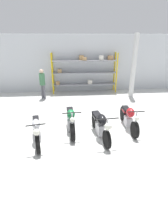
{
  "coord_description": "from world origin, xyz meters",
  "views": [
    {
      "loc": [
        -0.58,
        -5.71,
        3.25
      ],
      "look_at": [
        0.0,
        0.4,
        0.7
      ],
      "focal_mm": 28.0,
      "sensor_mm": 36.0,
      "label": 1
    }
  ],
  "objects_px": {
    "motorcycle_black": "(101,124)",
    "person_browsing": "(42,82)",
    "motorcycle_silver": "(37,129)",
    "motorcycle_red": "(129,118)",
    "shelving_rack": "(85,71)",
    "motorcycle_green": "(71,120)"
  },
  "relations": [
    {
      "from": "motorcycle_red",
      "to": "person_browsing",
      "type": "relative_size",
      "value": 1.22
    },
    {
      "from": "shelving_rack",
      "to": "person_browsing",
      "type": "distance_m",
      "value": 2.89
    },
    {
      "from": "motorcycle_green",
      "to": "motorcycle_black",
      "type": "height_order",
      "value": "motorcycle_black"
    },
    {
      "from": "motorcycle_red",
      "to": "person_browsing",
      "type": "distance_m",
      "value": 5.61
    },
    {
      "from": "motorcycle_black",
      "to": "person_browsing",
      "type": "bearing_deg",
      "value": -157.79
    },
    {
      "from": "motorcycle_silver",
      "to": "motorcycle_black",
      "type": "xyz_separation_m",
      "value": [
        2.21,
        0.05,
        0.06
      ]
    },
    {
      "from": "motorcycle_black",
      "to": "motorcycle_silver",
      "type": "bearing_deg",
      "value": -95.05
    },
    {
      "from": "shelving_rack",
      "to": "motorcycle_green",
      "type": "relative_size",
      "value": 2.06
    },
    {
      "from": "motorcycle_black",
      "to": "motorcycle_green",
      "type": "bearing_deg",
      "value": -126.05
    },
    {
      "from": "motorcycle_red",
      "to": "shelving_rack",
      "type": "bearing_deg",
      "value": -166.1
    },
    {
      "from": "motorcycle_green",
      "to": "motorcycle_red",
      "type": "height_order",
      "value": "motorcycle_green"
    },
    {
      "from": "shelving_rack",
      "to": "motorcycle_green",
      "type": "height_order",
      "value": "shelving_rack"
    },
    {
      "from": "motorcycle_black",
      "to": "motorcycle_red",
      "type": "height_order",
      "value": "motorcycle_black"
    },
    {
      "from": "motorcycle_silver",
      "to": "person_browsing",
      "type": "xyz_separation_m",
      "value": [
        -0.34,
        4.73,
        0.58
      ]
    },
    {
      "from": "motorcycle_green",
      "to": "person_browsing",
      "type": "height_order",
      "value": "person_browsing"
    },
    {
      "from": "shelving_rack",
      "to": "motorcycle_red",
      "type": "relative_size",
      "value": 2.0
    },
    {
      "from": "motorcycle_silver",
      "to": "motorcycle_red",
      "type": "height_order",
      "value": "motorcycle_red"
    },
    {
      "from": "motorcycle_silver",
      "to": "shelving_rack",
      "type": "bearing_deg",
      "value": 148.71
    },
    {
      "from": "motorcycle_silver",
      "to": "motorcycle_red",
      "type": "xyz_separation_m",
      "value": [
        3.43,
        0.62,
        0.02
      ]
    },
    {
      "from": "person_browsing",
      "to": "motorcycle_green",
      "type": "bearing_deg",
      "value": 62.87
    },
    {
      "from": "motorcycle_silver",
      "to": "motorcycle_red",
      "type": "relative_size",
      "value": 0.98
    },
    {
      "from": "shelving_rack",
      "to": "motorcycle_black",
      "type": "distance_m",
      "value": 5.95
    }
  ]
}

